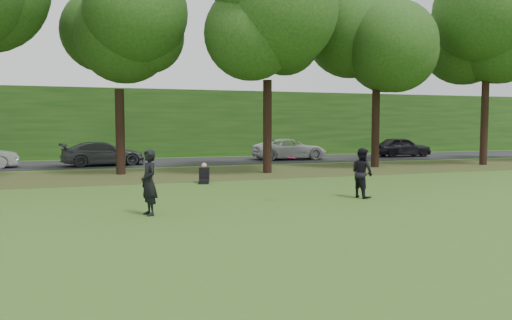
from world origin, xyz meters
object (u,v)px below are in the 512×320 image
(player_right, at_px, (362,173))
(seated_person, at_px, (204,176))
(player_left, at_px, (149,183))
(frisbee, at_px, (291,157))

(player_right, relative_size, seated_person, 1.99)
(player_left, relative_size, player_right, 1.07)
(player_left, bearing_deg, seated_person, 142.14)
(player_right, height_order, seated_person, player_right)
(player_left, height_order, player_right, player_left)
(frisbee, bearing_deg, seated_person, 102.89)
(player_right, xyz_separation_m, frisbee, (-2.64, -0.21, 0.58))
(player_right, height_order, frisbee, player_right)
(frisbee, relative_size, seated_person, 0.42)
(player_right, distance_m, frisbee, 2.71)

